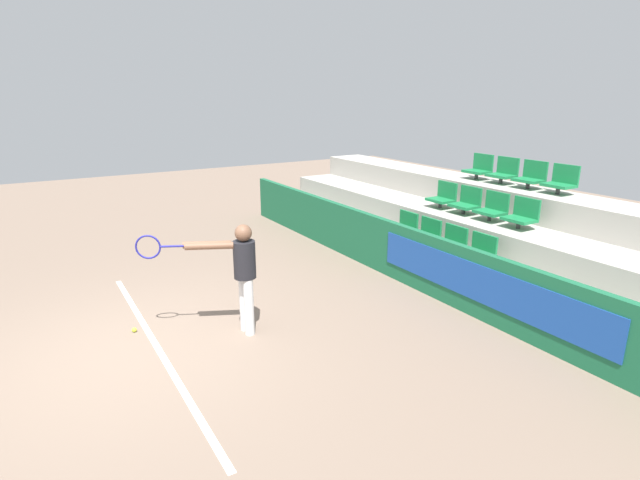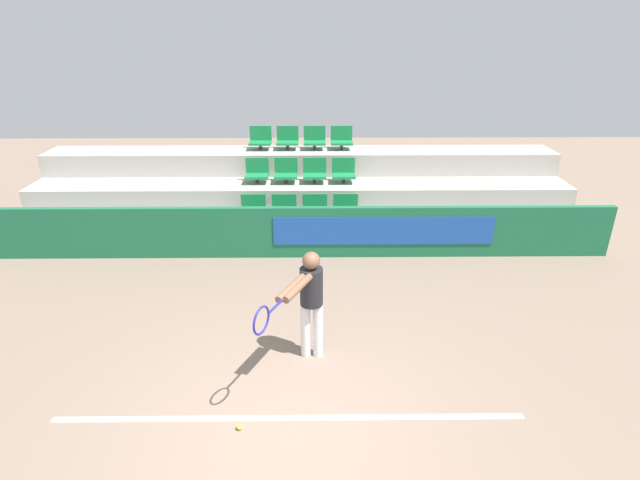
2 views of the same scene
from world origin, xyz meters
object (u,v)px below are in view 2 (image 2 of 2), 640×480
Objects in this scene: stadium_chair_6 at (315,172)px; stadium_chair_7 at (343,172)px; stadium_chair_0 at (253,209)px; stadium_chair_8 at (260,139)px; stadium_chair_5 at (286,172)px; stadium_chair_9 at (288,139)px; tennis_player at (309,297)px; tennis_ball at (239,427)px; stadium_chair_1 at (284,209)px; stadium_chair_11 at (342,139)px; stadium_chair_4 at (257,172)px; stadium_chair_3 at (346,209)px; stadium_chair_10 at (315,139)px; stadium_chair_2 at (315,209)px.

stadium_chair_7 is at bearing 0.00° from stadium_chair_6.
stadium_chair_0 is 1.00× the size of stadium_chair_7.
stadium_chair_5 is at bearing -57.53° from stadium_chair_8.
tennis_player is (0.53, -5.74, -0.75)m from stadium_chair_9.
stadium_chair_7 reaches higher than tennis_ball.
stadium_chair_8 is 1.00× the size of stadium_chair_9.
stadium_chair_11 reaches higher than stadium_chair_1.
stadium_chair_3 is at bearing -27.64° from stadium_chair_4.
stadium_chair_11 reaches higher than stadium_chair_3.
stadium_chair_4 is 6.17m from tennis_ball.
stadium_chair_10 reaches higher than stadium_chair_1.
stadium_chair_7 reaches higher than stadium_chair_0.
stadium_chair_10 is at bearing 38.15° from stadium_chair_4.
stadium_chair_10 reaches higher than stadium_chair_0.
stadium_chair_8 is at bearing 133.67° from stadium_chair_3.
stadium_chair_9 is 5.81m from tennis_player.
stadium_chair_5 is (0.61, 0.96, 0.49)m from stadium_chair_0.
stadium_chair_8 is 0.33× the size of tennis_player.
stadium_chair_8 is (-1.22, 1.92, 0.97)m from stadium_chair_2.
stadium_chair_1 is 7.67× the size of tennis_ball.
stadium_chair_9 is (0.61, 1.92, 0.97)m from stadium_chair_0.
tennis_player is (0.53, -3.82, 0.22)m from stadium_chair_1.
tennis_player is (-0.69, -4.78, -0.26)m from stadium_chair_7.
stadium_chair_6 is 6.21m from tennis_ball.
stadium_chair_1 is 1.24m from stadium_chair_4.
tennis_player is at bearing -91.23° from stadium_chair_2.
stadium_chair_6 is at bearing 0.00° from stadium_chair_4.
stadium_chair_11 is (1.22, 0.96, 0.49)m from stadium_chair_5.
stadium_chair_0 and stadium_chair_3 have the same top height.
stadium_chair_8 reaches higher than stadium_chair_0.
stadium_chair_4 is 1.08m from stadium_chair_8.
stadium_chair_7 is 1.00× the size of stadium_chair_11.
tennis_ball is at bearing -101.70° from stadium_chair_11.
stadium_chair_10 reaches higher than stadium_chair_5.
stadium_chair_4 is (0.00, 0.96, 0.49)m from stadium_chair_0.
stadium_chair_1 is at bearing 180.00° from stadium_chair_2.
stadium_chair_0 is at bearing 94.28° from tennis_ball.
stadium_chair_2 is 0.61m from stadium_chair_3.
stadium_chair_7 is at bearing 106.94° from tennis_player.
stadium_chair_9 reaches higher than stadium_chair_3.
stadium_chair_9 is at bearing 57.53° from stadium_chair_4.
stadium_chair_1 is at bearing -141.85° from stadium_chair_7.
stadium_chair_8 is at bearing 180.00° from stadium_chair_11.
stadium_chair_10 is (-0.61, 1.92, 0.97)m from stadium_chair_3.
stadium_chair_4 is (-1.22, 0.96, 0.49)m from stadium_chair_2.
stadium_chair_5 is (0.61, 0.00, 0.00)m from stadium_chair_4.
tennis_ball is (-1.45, -7.00, -1.65)m from stadium_chair_11.
stadium_chair_8 and stadium_chair_10 have the same top height.
stadium_chair_10 is (0.61, 0.96, 0.49)m from stadium_chair_5.
tennis_player reaches higher than stadium_chair_7.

